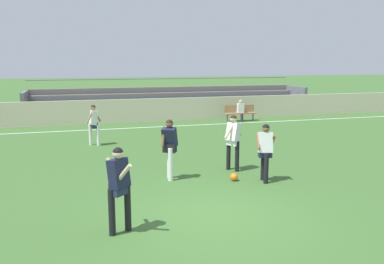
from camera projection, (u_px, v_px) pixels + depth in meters
ground_plane at (211, 215)px, 8.69m from camera, size 160.00×160.00×0.00m
field_line_sideline at (133, 128)px, 20.12m from camera, size 44.00×0.12×0.01m
sideline_wall at (127, 111)px, 21.78m from camera, size 48.00×0.16×1.30m
bleacher_stand at (173, 101)px, 24.71m from camera, size 17.25×2.95×2.26m
bench_near_wall_gap at (240, 111)px, 22.45m from camera, size 1.80×0.40×0.90m
spectator_seated at (241, 109)px, 22.31m from camera, size 0.36×0.42×1.21m
player_white_dropping_back at (233, 138)px, 12.10m from camera, size 0.75×0.50×1.72m
player_white_wide_right at (265, 148)px, 10.96m from camera, size 0.59×0.52×1.63m
player_dark_challenging at (119, 182)px, 7.62m from camera, size 0.48×0.76×1.71m
player_white_trailing_run at (94, 121)px, 15.78m from camera, size 0.62×0.44×1.63m
player_dark_deep_cover at (170, 144)px, 11.16m from camera, size 0.58×0.51×1.72m
soccer_ball at (234, 177)px, 11.18m from camera, size 0.22×0.22×0.22m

